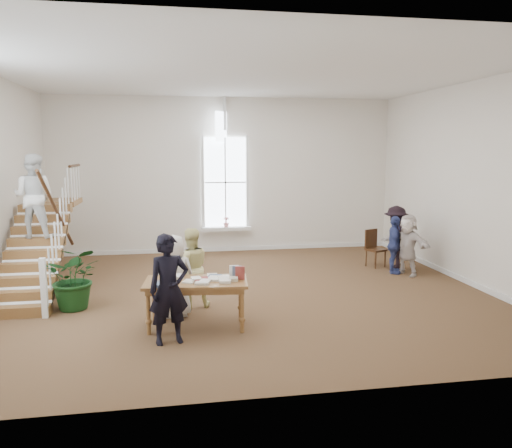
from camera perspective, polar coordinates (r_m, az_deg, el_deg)
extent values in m
plane|color=#4F301F|center=(10.67, -0.84, -7.86)|extent=(10.00, 10.00, 0.00)
plane|color=silver|center=(14.72, -3.56, 5.56)|extent=(10.00, 0.00, 10.00)
plane|color=silver|center=(5.88, 5.88, 1.06)|extent=(10.00, 0.00, 10.00)
plane|color=silver|center=(12.08, 23.35, 4.23)|extent=(0.00, 9.00, 9.00)
plane|color=white|center=(10.34, -0.89, 16.82)|extent=(10.00, 10.00, 0.00)
cube|color=white|center=(14.70, -3.43, -0.52)|extent=(1.45, 0.28, 0.10)
plane|color=white|center=(14.67, -3.53, 4.77)|extent=(2.60, 0.00, 2.60)
plane|color=white|center=(14.65, -3.59, 11.02)|extent=(0.60, 0.60, 0.85)
cube|color=white|center=(14.96, -3.47, -2.85)|extent=(10.00, 0.04, 0.12)
imported|color=pink|center=(14.64, -3.43, 0.23)|extent=(0.17, 0.17, 0.30)
cube|color=brown|center=(10.15, -25.46, -8.99)|extent=(1.10, 0.30, 0.20)
cube|color=brown|center=(10.37, -25.09, -7.44)|extent=(1.10, 0.30, 0.20)
cube|color=brown|center=(10.60, -24.73, -5.97)|extent=(1.10, 0.30, 0.20)
cube|color=brown|center=(10.83, -24.39, -4.55)|extent=(1.10, 0.30, 0.20)
cube|color=brown|center=(11.08, -24.07, -3.20)|extent=(1.10, 0.30, 0.20)
cube|color=brown|center=(11.33, -23.76, -1.90)|extent=(1.10, 0.30, 0.20)
cube|color=brown|center=(11.58, -23.46, -0.67)|extent=(1.10, 0.30, 0.20)
cube|color=brown|center=(11.84, -23.18, 0.52)|extent=(1.10, 0.30, 0.20)
cube|color=brown|center=(12.11, -22.91, 1.65)|extent=(1.10, 0.30, 0.20)
cube|color=brown|center=(12.98, -22.02, 2.30)|extent=(1.10, 1.20, 0.12)
cube|color=white|center=(9.76, -23.08, -6.76)|extent=(0.10, 0.10, 1.10)
cylinder|color=#3B2310|center=(10.83, -21.78, 1.24)|extent=(0.07, 2.74, 1.86)
imported|color=silver|center=(11.20, -24.05, 2.94)|extent=(0.94, 0.79, 1.72)
cube|color=brown|center=(8.56, -6.87, -6.60)|extent=(1.81, 1.03, 0.05)
cube|color=brown|center=(8.58, -6.86, -7.09)|extent=(1.67, 0.90, 0.10)
cylinder|color=brown|center=(8.43, -12.20, -9.87)|extent=(0.07, 0.07, 0.76)
cylinder|color=brown|center=(8.35, -1.62, -9.86)|extent=(0.07, 0.07, 0.76)
cylinder|color=brown|center=(9.06, -11.60, -8.55)|extent=(0.07, 0.07, 0.76)
cylinder|color=brown|center=(8.98, -1.79, -8.53)|extent=(0.07, 0.07, 0.76)
cube|color=silver|center=(8.54, -6.84, -6.27)|extent=(0.18, 0.24, 0.05)
cube|color=beige|center=(8.33, -6.42, -6.70)|extent=(0.19, 0.24, 0.04)
cube|color=tan|center=(8.52, -6.72, -6.39)|extent=(0.19, 0.25, 0.03)
cube|color=silver|center=(8.59, -3.66, -6.15)|extent=(0.23, 0.23, 0.05)
cube|color=#4C5972|center=(8.34, -10.84, -6.73)|extent=(0.30, 0.35, 0.05)
cube|color=maroon|center=(8.43, -10.99, -6.64)|extent=(0.26, 0.33, 0.03)
cube|color=white|center=(8.36, -5.90, -6.60)|extent=(0.23, 0.30, 0.05)
cube|color=#BFB299|center=(8.49, -2.60, -6.29)|extent=(0.18, 0.21, 0.06)
cube|color=silver|center=(8.57, -4.80, -6.23)|extent=(0.29, 0.34, 0.04)
cube|color=beige|center=(8.78, -5.03, -5.90)|extent=(0.19, 0.25, 0.03)
cube|color=tan|center=(8.80, -9.67, -5.90)|extent=(0.22, 0.32, 0.05)
cube|color=silver|center=(8.39, -3.57, -6.50)|extent=(0.22, 0.25, 0.05)
cube|color=#4C5972|center=(8.66, -4.83, -6.07)|extent=(0.30, 0.35, 0.04)
cube|color=maroon|center=(8.52, -6.26, -6.34)|extent=(0.23, 0.27, 0.04)
cube|color=white|center=(8.78, -9.03, -5.94)|extent=(0.23, 0.29, 0.04)
cube|color=#BFB299|center=(8.49, -9.98, -6.47)|extent=(0.25, 0.26, 0.04)
cube|color=silver|center=(8.54, -9.88, -6.35)|extent=(0.22, 0.21, 0.05)
cube|color=beige|center=(8.48, -7.63, -6.51)|extent=(0.27, 0.29, 0.02)
imported|color=black|center=(7.90, -9.93, -7.35)|extent=(0.71, 0.56, 1.73)
imported|color=silver|center=(9.14, -9.26, -5.90)|extent=(0.81, 0.61, 1.50)
imported|color=#EDE294|center=(9.62, -7.50, -5.01)|extent=(0.83, 0.69, 1.54)
imported|color=navy|center=(12.60, 15.52, -2.31)|extent=(0.62, 0.90, 1.42)
imported|color=black|center=(13.09, 15.67, -1.50)|extent=(0.94, 1.18, 1.61)
imported|color=silver|center=(12.52, 16.92, -2.27)|extent=(1.02, 1.42, 1.48)
imported|color=#113813|center=(10.07, -19.96, -5.77)|extent=(1.19, 1.06, 1.22)
cube|color=#3B2310|center=(13.24, 13.54, -2.88)|extent=(0.54, 0.54, 0.05)
cube|color=#3B2310|center=(13.32, 13.00, -1.63)|extent=(0.40, 0.20, 0.49)
cylinder|color=#3B2310|center=(13.05, 13.53, -4.06)|extent=(0.04, 0.04, 0.43)
cylinder|color=#3B2310|center=(13.29, 14.53, -3.87)|extent=(0.04, 0.04, 0.43)
cylinder|color=#3B2310|center=(13.28, 12.48, -3.81)|extent=(0.04, 0.04, 0.43)
cylinder|color=#3B2310|center=(13.52, 13.49, -3.63)|extent=(0.04, 0.04, 0.43)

